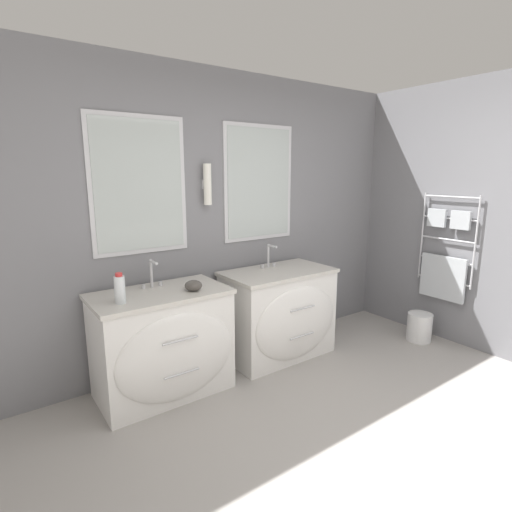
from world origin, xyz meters
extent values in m
plane|color=#9E9993|center=(0.00, 0.00, 0.00)|extent=(16.00, 16.00, 0.00)
cube|color=slate|center=(0.00, 2.13, 1.30)|extent=(5.81, 0.06, 2.60)
cube|color=silver|center=(-0.72, 2.09, 1.62)|extent=(0.78, 0.01, 1.08)
cube|color=#B2BCBA|center=(-0.72, 2.08, 1.62)|extent=(0.71, 0.01, 1.01)
cube|color=silver|center=(0.44, 2.09, 1.62)|extent=(0.78, 0.01, 1.08)
cube|color=#B2BCBA|center=(0.44, 2.08, 1.62)|extent=(0.71, 0.01, 1.01)
cylinder|color=white|center=(-0.14, 2.05, 1.62)|extent=(0.07, 0.07, 0.35)
cube|color=silver|center=(-0.14, 2.09, 1.62)|extent=(0.05, 0.02, 0.08)
cube|color=slate|center=(2.13, 0.95, 1.30)|extent=(0.06, 4.15, 2.60)
cylinder|color=silver|center=(2.07, 0.81, 1.06)|extent=(0.02, 0.02, 0.91)
cylinder|color=silver|center=(2.07, 1.37, 1.06)|extent=(0.02, 0.02, 0.91)
cylinder|color=silver|center=(2.07, 1.09, 1.49)|extent=(0.02, 0.56, 0.02)
cylinder|color=silver|center=(2.07, 1.09, 1.27)|extent=(0.02, 0.56, 0.02)
cylinder|color=silver|center=(2.07, 1.09, 1.06)|extent=(0.02, 0.56, 0.02)
cylinder|color=silver|center=(2.07, 1.09, 0.85)|extent=(0.02, 0.56, 0.02)
cylinder|color=silver|center=(2.07, 1.09, 0.63)|extent=(0.02, 0.56, 0.02)
cube|color=#B7BCC1|center=(2.05, 1.09, 0.66)|extent=(0.04, 0.47, 0.45)
cube|color=#B7BCC1|center=(2.05, 0.96, 1.27)|extent=(0.04, 0.19, 0.18)
cube|color=#B7BCC1|center=(2.05, 1.21, 1.27)|extent=(0.04, 0.19, 0.18)
cube|color=white|center=(-0.72, 1.79, 0.40)|extent=(1.00, 0.55, 0.80)
ellipsoid|color=white|center=(-0.72, 1.51, 0.40)|extent=(0.92, 0.12, 0.67)
cube|color=beige|center=(-0.72, 1.79, 0.82)|extent=(1.03, 0.58, 0.03)
ellipsoid|color=white|center=(-0.72, 1.76, 0.78)|extent=(0.37, 0.32, 0.10)
cylinder|color=silver|center=(-0.72, 1.44, 0.56)|extent=(0.27, 0.01, 0.01)
cylinder|color=silver|center=(-0.72, 1.44, 0.30)|extent=(0.27, 0.01, 0.01)
cube|color=white|center=(0.44, 1.79, 0.40)|extent=(1.00, 0.55, 0.80)
ellipsoid|color=white|center=(0.44, 1.51, 0.40)|extent=(0.92, 0.12, 0.67)
cube|color=beige|center=(0.44, 1.79, 0.82)|extent=(1.03, 0.58, 0.03)
ellipsoid|color=white|center=(0.44, 1.76, 0.78)|extent=(0.37, 0.32, 0.10)
cylinder|color=silver|center=(0.44, 1.44, 0.56)|extent=(0.27, 0.01, 0.01)
cylinder|color=silver|center=(0.44, 1.44, 0.30)|extent=(0.27, 0.01, 0.01)
cylinder|color=silver|center=(-0.72, 1.94, 0.95)|extent=(0.02, 0.02, 0.23)
cylinder|color=silver|center=(-0.72, 1.88, 1.05)|extent=(0.02, 0.12, 0.02)
cylinder|color=silver|center=(-0.79, 1.94, 0.85)|extent=(0.03, 0.03, 0.04)
cylinder|color=silver|center=(-0.65, 1.94, 0.85)|extent=(0.03, 0.03, 0.04)
cylinder|color=silver|center=(0.44, 1.94, 0.95)|extent=(0.02, 0.02, 0.23)
cylinder|color=silver|center=(0.44, 1.88, 1.05)|extent=(0.02, 0.12, 0.02)
cylinder|color=silver|center=(0.37, 1.94, 0.85)|extent=(0.03, 0.03, 0.04)
cylinder|color=silver|center=(0.51, 1.94, 0.85)|extent=(0.03, 0.03, 0.04)
cylinder|color=silver|center=(-1.04, 1.69, 0.93)|extent=(0.07, 0.07, 0.19)
cylinder|color=red|center=(-1.04, 1.69, 1.04)|extent=(0.05, 0.05, 0.02)
ellipsoid|color=#4C4742|center=(-0.49, 1.67, 0.87)|extent=(0.13, 0.13, 0.08)
cylinder|color=silver|center=(1.84, 1.17, 0.15)|extent=(0.25, 0.25, 0.29)
torus|color=silver|center=(1.84, 1.17, 0.29)|extent=(0.25, 0.25, 0.01)
camera|label=1|loc=(-1.82, -1.02, 1.73)|focal=28.00mm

